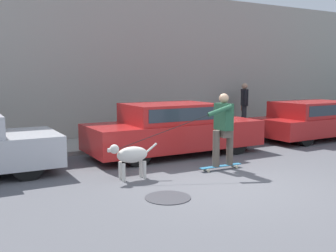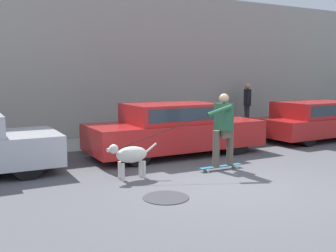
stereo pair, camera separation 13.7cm
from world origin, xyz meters
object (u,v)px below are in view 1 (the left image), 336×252
parked_car_1 (173,130)px  dog (131,156)px  parked_car_2 (313,120)px  pedestrian_with_bag (244,103)px  skateboarder (223,127)px

parked_car_1 → dog: bearing=-138.8°
parked_car_2 → pedestrian_with_bag: size_ratio=2.52×
parked_car_1 → dog: 2.58m
skateboarder → parked_car_1: bearing=-85.4°
skateboarder → pedestrian_with_bag: size_ratio=1.77×
parked_car_1 → parked_car_2: 5.14m
dog → parked_car_2: bearing=-166.0°
parked_car_1 → dog: (-1.92, -1.71, -0.17)m
parked_car_2 → parked_car_1: bearing=178.4°
dog → skateboarder: 2.12m
skateboarder → dog: bearing=-5.0°
dog → skateboarder: size_ratio=0.36×
parked_car_1 → parked_car_2: bearing=-0.4°
parked_car_2 → dog: parked_car_2 is taller
parked_car_2 → pedestrian_with_bag: bearing=105.3°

